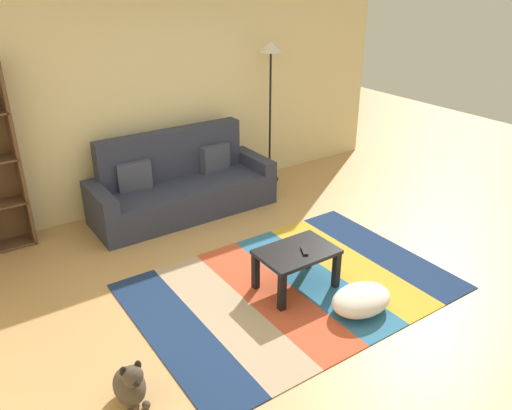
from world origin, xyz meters
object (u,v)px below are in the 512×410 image
Objects in this scene: coffee_table at (296,257)px; standing_lamp at (271,66)px; couch at (181,186)px; pouf at (361,300)px; dog at (130,385)px; tv_remote at (304,251)px.

coffee_table is 3.03m from standing_lamp.
pouf is (0.38, -2.77, -0.21)m from couch.
standing_lamp is at bearing 8.36° from couch.
coffee_table is at bearing -120.35° from standing_lamp.
pouf is 2.11m from dog.
coffee_table is 0.37× the size of standing_lamp.
tv_remote is at bearing -118.99° from standing_lamp.
coffee_table is 1.91m from dog.
standing_lamp is at bearing 88.52° from tv_remote.
couch is at bearing -171.64° from standing_lamp.
tv_remote is (0.16, -2.21, 0.09)m from couch.
couch is at bearing 97.77° from pouf.
tv_remote reaches higher than pouf.
pouf is 0.30× the size of standing_lamp.
coffee_table is 1.83× the size of dog.
tv_remote is (0.04, -0.06, 0.09)m from coffee_table.
standing_lamp reaches higher than dog.
standing_lamp is 12.93× the size of tv_remote.
dog is 0.20× the size of standing_lamp.
coffee_table is 0.70m from pouf.
coffee_table reaches higher than pouf.
couch reaches higher than tv_remote.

